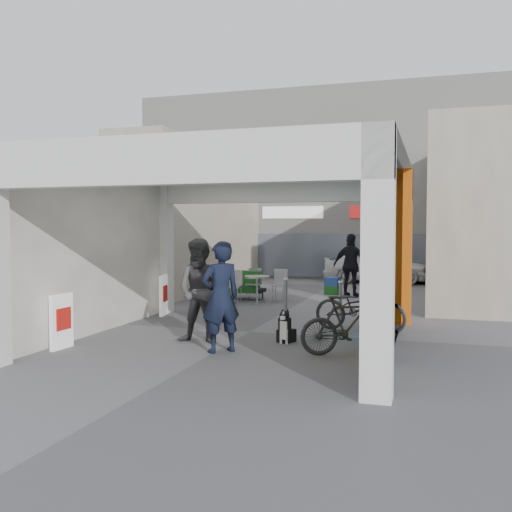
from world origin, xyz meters
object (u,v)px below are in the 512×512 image
(border_collie, at_px, (285,329))
(man_with_dog, at_px, (221,297))
(man_back_turned, at_px, (201,291))
(cafe_set, at_px, (256,290))
(bicycle_rear, at_px, (349,325))
(man_crates, at_px, (351,266))
(white_van, at_px, (375,265))
(man_elderly, at_px, (380,289))
(produce_stand, at_px, (243,288))
(bicycle_front, at_px, (360,307))

(border_collie, relative_size, man_with_dog, 0.34)
(man_back_turned, bearing_deg, border_collie, 14.05)
(cafe_set, bearing_deg, bicycle_rear, -59.76)
(border_collie, bearing_deg, man_crates, 111.42)
(man_crates, distance_m, white_van, 5.00)
(man_elderly, distance_m, man_crates, 4.51)
(man_back_turned, xyz_separation_m, man_elderly, (3.03, 3.55, -0.24))
(man_with_dog, distance_m, bicycle_rear, 2.28)
(cafe_set, distance_m, man_crates, 3.21)
(man_elderly, relative_size, bicycle_rear, 0.88)
(produce_stand, xyz_separation_m, man_with_dog, (1.98, -7.11, 0.64))
(cafe_set, distance_m, man_elderly, 4.58)
(border_collie, relative_size, bicycle_rear, 0.39)
(man_with_dog, distance_m, man_back_turned, 0.90)
(produce_stand, height_order, man_back_turned, man_back_turned)
(produce_stand, bearing_deg, white_van, 69.01)
(man_back_turned, bearing_deg, cafe_set, 94.22)
(bicycle_front, relative_size, white_van, 0.49)
(man_crates, distance_m, bicycle_rear, 8.11)
(border_collie, bearing_deg, bicycle_front, 75.61)
(bicycle_front, bearing_deg, man_back_turned, 136.58)
(man_crates, bearing_deg, produce_stand, 34.69)
(man_with_dog, distance_m, man_crates, 8.58)
(produce_stand, relative_size, white_van, 0.32)
(border_collie, distance_m, man_elderly, 3.45)
(bicycle_rear, bearing_deg, man_crates, -18.30)
(cafe_set, distance_m, border_collie, 6.02)
(man_with_dog, xyz_separation_m, white_van, (1.38, 13.49, -0.29))
(man_with_dog, distance_m, bicycle_front, 3.45)
(man_back_turned, bearing_deg, bicycle_front, 33.55)
(man_back_turned, bearing_deg, man_crates, 74.14)
(cafe_set, distance_m, bicycle_rear, 7.17)
(man_with_dog, bearing_deg, man_back_turned, -89.68)
(border_collie, bearing_deg, white_van, 110.92)
(cafe_set, xyz_separation_m, white_van, (2.81, 6.82, 0.35))
(man_back_turned, relative_size, white_van, 0.49)
(man_crates, xyz_separation_m, white_van, (0.26, 4.99, -0.31))
(man_with_dog, relative_size, man_elderly, 1.30)
(produce_stand, distance_m, man_with_dog, 7.41)
(man_with_dog, relative_size, bicycle_front, 1.00)
(man_crates, bearing_deg, border_collie, 98.60)
(cafe_set, distance_m, bicycle_front, 5.33)
(border_collie, bearing_deg, man_back_turned, -139.48)
(cafe_set, relative_size, man_back_turned, 0.78)
(bicycle_rear, xyz_separation_m, white_van, (-0.80, 13.02, 0.17))
(man_crates, height_order, bicycle_rear, man_crates)
(cafe_set, bearing_deg, man_elderly, -33.04)
(cafe_set, relative_size, man_with_dog, 0.80)
(man_with_dog, bearing_deg, man_crates, -142.13)
(border_collie, xyz_separation_m, white_van, (0.49, 12.38, 0.43))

